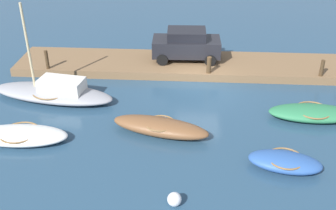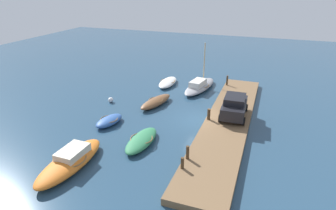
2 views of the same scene
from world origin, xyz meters
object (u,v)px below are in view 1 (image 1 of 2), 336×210
mooring_post_mid_east (209,65)px  rowboat_white (20,135)px  dinghy_blue (285,162)px  sailboat_grey (54,92)px  marker_buoy (174,199)px  parked_car (186,44)px  rowboat_brown (160,127)px  rowboat_green (313,113)px  mooring_post_east (47,60)px  mooring_post_mid_west (322,68)px

mooring_post_mid_east → rowboat_white: bearing=38.7°
dinghy_blue → sailboat_grey: size_ratio=0.45×
dinghy_blue → marker_buoy: (4.10, 2.26, -0.06)m
sailboat_grey → marker_buoy: bearing=141.2°
rowboat_white → marker_buoy: 7.49m
parked_car → rowboat_brown: bearing=81.1°
mooring_post_mid_east → dinghy_blue: bearing=109.8°
rowboat_green → mooring_post_east: (13.59, -3.78, 0.67)m
mooring_post_mid_west → mooring_post_mid_east: (5.98, 0.00, 0.01)m
dinghy_blue → mooring_post_east: mooring_post_east is taller
rowboat_green → parked_car: parked_car is taller
mooring_post_mid_east → mooring_post_east: (8.91, 0.00, 0.07)m
mooring_post_mid_east → mooring_post_east: mooring_post_east is taller
rowboat_white → mooring_post_mid_west: size_ratio=4.55×
mooring_post_mid_east → parked_car: (1.28, -1.81, 0.46)m
dinghy_blue → parked_car: bearing=-56.4°
rowboat_white → mooring_post_mid_east: size_ratio=4.47×
rowboat_green → sailboat_grey: (12.41, -1.07, 0.13)m
sailboat_grey → rowboat_green: bearing=-175.5°
rowboat_brown → mooring_post_east: (6.71, -5.49, 0.62)m
rowboat_brown → mooring_post_east: bearing=-25.5°
dinghy_blue → parked_car: parked_car is taller
marker_buoy → mooring_post_east: bearing=-52.5°
rowboat_brown → mooring_post_east: 8.69m
marker_buoy → rowboat_white: bearing=-27.1°
rowboat_white → sailboat_grey: (-0.31, -3.72, 0.14)m
marker_buoy → rowboat_brown: bearing=-79.2°
rowboat_brown → dinghy_blue: size_ratio=1.51×
rowboat_brown → mooring_post_mid_east: size_ratio=4.91×
dinghy_blue → parked_car: (4.01, -9.39, 1.06)m
mooring_post_mid_west → mooring_post_mid_east: bearing=0.0°
rowboat_brown → marker_buoy: size_ratio=9.04×
mooring_post_east → parked_car: size_ratio=0.27×
rowboat_green → rowboat_brown: rowboat_brown is taller
rowboat_brown → dinghy_blue: rowboat_brown is taller
mooring_post_mid_west → mooring_post_east: 14.89m
rowboat_brown → parked_car: (-0.92, -7.30, 1.01)m
rowboat_brown → dinghy_blue: (-4.93, 2.09, -0.04)m
sailboat_grey → marker_buoy: (-6.36, 7.13, -0.18)m
mooring_post_mid_west → mooring_post_east: mooring_post_east is taller
rowboat_white → parked_car: (-6.76, -8.24, 1.07)m
dinghy_blue → rowboat_white: bearing=4.4°
rowboat_white → sailboat_grey: bearing=-96.2°
rowboat_brown → sailboat_grey: size_ratio=0.69×
rowboat_brown → marker_buoy: 4.43m
mooring_post_east → mooring_post_mid_west: bearing=180.0°
sailboat_grey → mooring_post_mid_east: size_ratio=7.14×
parked_car → sailboat_grey: bearing=33.3°
rowboat_brown → sailboat_grey: bearing=-12.9°
dinghy_blue → mooring_post_mid_west: (-3.25, -7.58, 0.59)m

